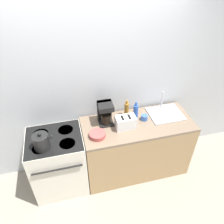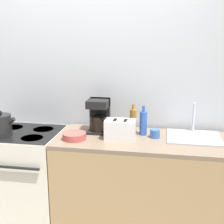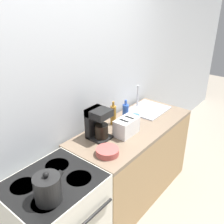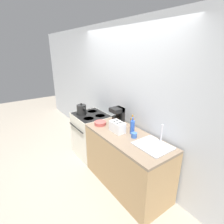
{
  "view_description": "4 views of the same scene",
  "coord_description": "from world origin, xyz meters",
  "px_view_note": "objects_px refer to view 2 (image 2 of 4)",
  "views": [
    {
      "loc": [
        -0.35,
        -1.76,
        2.8
      ],
      "look_at": [
        0.19,
        0.38,
        1.12
      ],
      "focal_mm": 35.0,
      "sensor_mm": 36.0,
      "label": 1
    },
    {
      "loc": [
        0.73,
        -2.25,
        1.81
      ],
      "look_at": [
        0.25,
        0.4,
        1.11
      ],
      "focal_mm": 50.0,
      "sensor_mm": 36.0,
      "label": 2
    },
    {
      "loc": [
        -1.43,
        -0.97,
        2.18
      ],
      "look_at": [
        0.27,
        0.4,
        1.14
      ],
      "focal_mm": 40.0,
      "sensor_mm": 36.0,
      "label": 3
    },
    {
      "loc": [
        2.34,
        -1.23,
        2.15
      ],
      "look_at": [
        0.11,
        0.35,
        1.15
      ],
      "focal_mm": 28.0,
      "sensor_mm": 36.0,
      "label": 4
    }
  ],
  "objects_px": {
    "kettle": "(1,125)",
    "coffee_maker": "(99,115)",
    "bottle_amber": "(133,120)",
    "stove": "(25,176)",
    "bowl": "(74,136)",
    "cup_blue": "(155,133)",
    "toaster": "(120,129)",
    "bottle_blue": "(143,123)"
  },
  "relations": [
    {
      "from": "toaster",
      "to": "coffee_maker",
      "type": "bearing_deg",
      "value": 141.76
    },
    {
      "from": "bottle_blue",
      "to": "bowl",
      "type": "relative_size",
      "value": 1.32
    },
    {
      "from": "coffee_maker",
      "to": "bottle_amber",
      "type": "relative_size",
      "value": 1.18
    },
    {
      "from": "cup_blue",
      "to": "bowl",
      "type": "height_order",
      "value": "cup_blue"
    },
    {
      "from": "stove",
      "to": "toaster",
      "type": "relative_size",
      "value": 3.51
    },
    {
      "from": "bowl",
      "to": "kettle",
      "type": "bearing_deg",
      "value": -177.22
    },
    {
      "from": "toaster",
      "to": "coffee_maker",
      "type": "height_order",
      "value": "coffee_maker"
    },
    {
      "from": "toaster",
      "to": "cup_blue",
      "type": "height_order",
      "value": "toaster"
    },
    {
      "from": "bottle_amber",
      "to": "cup_blue",
      "type": "distance_m",
      "value": 0.27
    },
    {
      "from": "kettle",
      "to": "bottle_blue",
      "type": "relative_size",
      "value": 0.88
    },
    {
      "from": "cup_blue",
      "to": "bowl",
      "type": "xyz_separation_m",
      "value": [
        -0.68,
        -0.17,
        -0.01
      ]
    },
    {
      "from": "stove",
      "to": "bowl",
      "type": "xyz_separation_m",
      "value": [
        0.53,
        -0.1,
        0.47
      ]
    },
    {
      "from": "coffee_maker",
      "to": "cup_blue",
      "type": "xyz_separation_m",
      "value": [
        0.52,
        -0.09,
        -0.12
      ]
    },
    {
      "from": "toaster",
      "to": "bowl",
      "type": "bearing_deg",
      "value": -168.72
    },
    {
      "from": "bottle_amber",
      "to": "bowl",
      "type": "bearing_deg",
      "value": -146.53
    },
    {
      "from": "toaster",
      "to": "bottle_amber",
      "type": "xyz_separation_m",
      "value": [
        0.09,
        0.24,
        0.02
      ]
    },
    {
      "from": "stove",
      "to": "bowl",
      "type": "distance_m",
      "value": 0.72
    },
    {
      "from": "stove",
      "to": "bowl",
      "type": "relative_size",
      "value": 4.46
    },
    {
      "from": "stove",
      "to": "toaster",
      "type": "height_order",
      "value": "toaster"
    },
    {
      "from": "bottle_amber",
      "to": "cup_blue",
      "type": "xyz_separation_m",
      "value": [
        0.21,
        -0.15,
        -0.07
      ]
    },
    {
      "from": "bowl",
      "to": "toaster",
      "type": "bearing_deg",
      "value": 11.28
    },
    {
      "from": "stove",
      "to": "bowl",
      "type": "bearing_deg",
      "value": -10.45
    },
    {
      "from": "kettle",
      "to": "coffee_maker",
      "type": "bearing_deg",
      "value": 19.34
    },
    {
      "from": "bottle_blue",
      "to": "coffee_maker",
      "type": "bearing_deg",
      "value": 175.89
    },
    {
      "from": "bottle_amber",
      "to": "bowl",
      "type": "relative_size",
      "value": 1.28
    },
    {
      "from": "bottle_blue",
      "to": "cup_blue",
      "type": "xyz_separation_m",
      "value": [
        0.11,
        -0.06,
        -0.07
      ]
    },
    {
      "from": "stove",
      "to": "cup_blue",
      "type": "distance_m",
      "value": 1.31
    },
    {
      "from": "kettle",
      "to": "coffee_maker",
      "type": "distance_m",
      "value": 0.87
    },
    {
      "from": "bowl",
      "to": "bottle_blue",
      "type": "bearing_deg",
      "value": 21.48
    },
    {
      "from": "toaster",
      "to": "bottle_amber",
      "type": "height_order",
      "value": "bottle_amber"
    },
    {
      "from": "coffee_maker",
      "to": "bottle_amber",
      "type": "xyz_separation_m",
      "value": [
        0.31,
        0.06,
        -0.05
      ]
    },
    {
      "from": "kettle",
      "to": "bottle_amber",
      "type": "bearing_deg",
      "value": 16.94
    },
    {
      "from": "toaster",
      "to": "bottle_blue",
      "type": "height_order",
      "value": "bottle_blue"
    },
    {
      "from": "stove",
      "to": "cup_blue",
      "type": "height_order",
      "value": "cup_blue"
    },
    {
      "from": "kettle",
      "to": "bottle_amber",
      "type": "height_order",
      "value": "bottle_amber"
    },
    {
      "from": "coffee_maker",
      "to": "bowl",
      "type": "height_order",
      "value": "coffee_maker"
    },
    {
      "from": "kettle",
      "to": "coffee_maker",
      "type": "xyz_separation_m",
      "value": [
        0.82,
        0.29,
        0.06
      ]
    },
    {
      "from": "coffee_maker",
      "to": "cup_blue",
      "type": "relative_size",
      "value": 3.54
    },
    {
      "from": "coffee_maker",
      "to": "bottle_blue",
      "type": "bearing_deg",
      "value": -4.11
    },
    {
      "from": "stove",
      "to": "cup_blue",
      "type": "xyz_separation_m",
      "value": [
        1.22,
        0.07,
        0.48
      ]
    },
    {
      "from": "kettle",
      "to": "bottle_amber",
      "type": "relative_size",
      "value": 0.9
    },
    {
      "from": "bottle_blue",
      "to": "toaster",
      "type": "bearing_deg",
      "value": -141.46
    }
  ]
}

